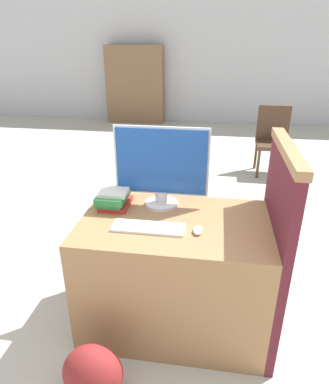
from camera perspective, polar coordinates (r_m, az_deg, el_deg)
The scene contains 11 objects.
ground_plane at distance 2.28m, azimuth 0.16°, elevation -26.70°, with size 20.00×20.00×0.00m, color #BCB7A8.
wall_back at distance 7.88m, azimuth 7.67°, elevation 21.50°, with size 12.00×0.06×2.80m.
desk at distance 2.27m, azimuth 1.59°, elevation -13.34°, with size 1.14×0.73×0.77m.
carrel_divider at distance 2.17m, azimuth 17.69°, elevation -8.47°, with size 0.07×0.79×1.26m.
monitor at distance 2.14m, azimuth -0.53°, elevation 4.21°, with size 0.59×0.22×0.52m.
keyboard at distance 1.97m, azimuth -2.73°, elevation -5.95°, with size 0.42×0.14×0.02m.
mouse at distance 1.94m, azimuth 5.55°, elevation -6.37°, with size 0.05×0.10×0.03m.
book_stack at distance 2.23m, azimuth -8.40°, elevation -0.94°, with size 0.19×0.25×0.12m.
backpack at distance 2.06m, azimuth -11.94°, elevation -27.81°, with size 0.32×0.28×0.34m.
far_chair at distance 5.03m, azimuth 17.61°, elevation 8.69°, with size 0.44×0.44×0.92m.
bookshelf_far at distance 7.90m, azimuth -4.90°, elevation 17.36°, with size 1.25×0.32×1.63m.
Camera 1 is at (0.21, -1.42, 1.78)m, focal length 32.00 mm.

